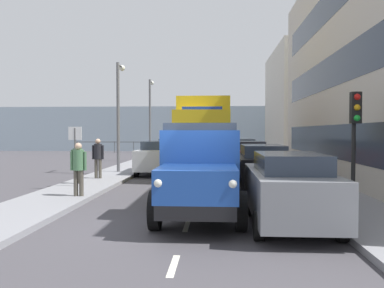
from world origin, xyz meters
TOP-DOWN VIEW (x-y plane):
  - ground_plane at (0.00, -11.25)m, footprint 80.00×80.00m
  - sidewalk_left at (-4.45, -11.25)m, footprint 2.24×41.83m
  - sidewalk_right at (4.45, -11.25)m, footprint 2.24×41.83m
  - road_centreline_markings at (0.00, -10.17)m, footprint 0.12×37.20m
  - building_far_block at (-8.97, -26.45)m, footprint 6.80×11.80m
  - sea_horizon at (0.00, -35.16)m, footprint 80.00×0.80m
  - seawall_railing at (-0.00, -31.56)m, footprint 28.08×0.08m
  - truck_vintage_blue at (-0.29, -0.89)m, footprint 2.17×5.64m
  - lorry_cargo_yellow at (-0.04, -10.99)m, footprint 2.58×8.20m
  - car_grey_kerbside_near at (-2.38, -0.14)m, footprint 1.84×4.32m
  - car_black_kerbside_1 at (-2.38, -5.84)m, footprint 1.91×4.58m
  - car_red_kerbside_2 at (-2.38, -11.53)m, footprint 1.75×4.29m
  - car_white_kerbside_3 at (-2.38, -17.32)m, footprint 1.78×4.46m
  - car_silver_oppositeside_0 at (2.38, -11.33)m, footprint 1.90×4.32m
  - car_teal_oppositeside_1 at (2.38, -17.40)m, footprint 1.91×4.45m
  - car_maroon_oppositeside_2 at (2.38, -22.99)m, footprint 1.85×4.56m
  - pedestrian_by_lamp at (3.73, -3.20)m, footprint 0.53×0.34m
  - pedestrian_near_railing at (4.84, -6.21)m, footprint 0.53×0.34m
  - pedestrian_with_bag at (4.56, -8.00)m, footprint 0.53×0.34m
  - traffic_light_near at (-4.66, -2.45)m, footprint 0.28×0.41m
  - lamp_post_promenade at (4.40, -11.16)m, footprint 0.32×1.14m
  - lamp_post_far at (4.31, -20.26)m, footprint 0.32×1.14m
  - street_sign at (4.68, -5.52)m, footprint 0.50×0.07m

SIDE VIEW (x-z plane):
  - ground_plane at x=0.00m, z-range 0.00..0.00m
  - road_centreline_markings at x=0.00m, z-range 0.00..0.01m
  - sidewalk_left at x=-4.45m, z-range 0.00..0.15m
  - sidewalk_right at x=4.45m, z-range 0.00..0.15m
  - car_red_kerbside_2 at x=-2.38m, z-range 0.03..1.75m
  - car_white_kerbside_3 at x=-2.38m, z-range 0.04..1.76m
  - car_grey_kerbside_near at x=-2.38m, z-range 0.04..1.76m
  - car_silver_oppositeside_0 at x=2.38m, z-range 0.04..1.76m
  - car_maroon_oppositeside_2 at x=2.38m, z-range 0.04..1.76m
  - car_teal_oppositeside_1 at x=2.38m, z-range 0.04..1.76m
  - car_black_kerbside_1 at x=-2.38m, z-range 0.04..1.76m
  - seawall_railing at x=0.00m, z-range 0.32..1.52m
  - pedestrian_near_railing at x=4.84m, z-range 0.29..1.90m
  - pedestrian_by_lamp at x=3.73m, z-range 0.30..2.01m
  - truck_vintage_blue at x=-0.29m, z-range -0.04..2.39m
  - pedestrian_with_bag at x=4.56m, z-range 0.31..2.06m
  - street_sign at x=4.68m, z-range 0.56..2.81m
  - lorry_cargo_yellow at x=-0.04m, z-range 0.14..4.01m
  - traffic_light_near at x=-4.66m, z-range 0.87..4.07m
  - sea_horizon at x=0.00m, z-range 0.00..5.00m
  - lamp_post_promenade at x=4.40m, z-range 0.75..6.36m
  - lamp_post_far at x=4.31m, z-range 0.75..6.68m
  - building_far_block at x=-8.97m, z-range 0.00..9.27m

